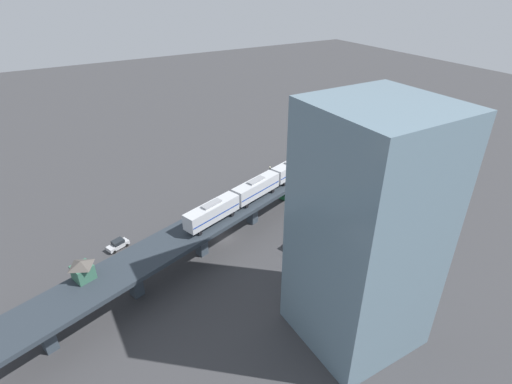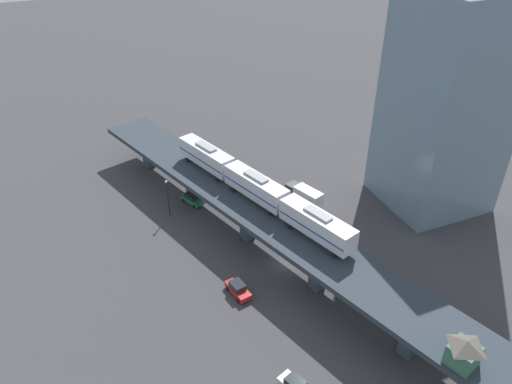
{
  "view_description": "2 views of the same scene",
  "coord_description": "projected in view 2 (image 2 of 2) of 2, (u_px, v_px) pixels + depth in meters",
  "views": [
    {
      "loc": [
        -61.77,
        28.79,
        49.13
      ],
      "look_at": [
        1.27,
        -8.15,
        8.31
      ],
      "focal_mm": 28.0,
      "sensor_mm": 36.0,
      "label": 1
    },
    {
      "loc": [
        25.57,
        50.48,
        50.06
      ],
      "look_at": [
        1.27,
        -8.15,
        8.31
      ],
      "focal_mm": 35.0,
      "sensor_mm": 36.0,
      "label": 2
    }
  ],
  "objects": [
    {
      "name": "delivery_truck",
      "position": [
        304.0,
        195.0,
        87.03
      ],
      "size": [
        4.57,
        7.54,
        3.2
      ],
      "color": "#333338",
      "rests_on": "ground"
    },
    {
      "name": "subway_train",
      "position": [
        256.0,
        186.0,
        75.39
      ],
      "size": [
        14.54,
        36.15,
        4.45
      ],
      "color": "silver",
      "rests_on": "elevated_viaduct"
    },
    {
      "name": "street_car_green",
      "position": [
        192.0,
        199.0,
        87.63
      ],
      "size": [
        3.43,
        4.75,
        1.89
      ],
      "color": "#1E6638",
      "rests_on": "ground"
    },
    {
      "name": "street_lamp",
      "position": [
        168.0,
        195.0,
        82.84
      ],
      "size": [
        0.44,
        0.44,
        6.94
      ],
      "color": "black",
      "rests_on": "ground"
    },
    {
      "name": "street_car_red",
      "position": [
        238.0,
        289.0,
        68.98
      ],
      "size": [
        2.62,
        4.67,
        1.89
      ],
      "color": "#AD1E1E",
      "rests_on": "ground"
    },
    {
      "name": "signal_hut",
      "position": [
        464.0,
        352.0,
        50.7
      ],
      "size": [
        4.08,
        4.08,
        3.4
      ],
      "color": "#33604C",
      "rests_on": "elevated_viaduct"
    },
    {
      "name": "elevated_viaduct",
      "position": [
        285.0,
        233.0,
        71.52
      ],
      "size": [
        37.35,
        89.86,
        6.81
      ],
      "color": "#283039",
      "rests_on": "ground"
    },
    {
      "name": "ground_plane",
      "position": [
        285.0,
        264.0,
        74.65
      ],
      "size": [
        400.0,
        400.0,
        0.0
      ],
      "primitive_type": "plane",
      "color": "#38383A"
    },
    {
      "name": "office_tower",
      "position": [
        447.0,
        104.0,
        79.67
      ],
      "size": [
        16.0,
        16.0,
        36.0
      ],
      "color": "slate",
      "rests_on": "ground"
    }
  ]
}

